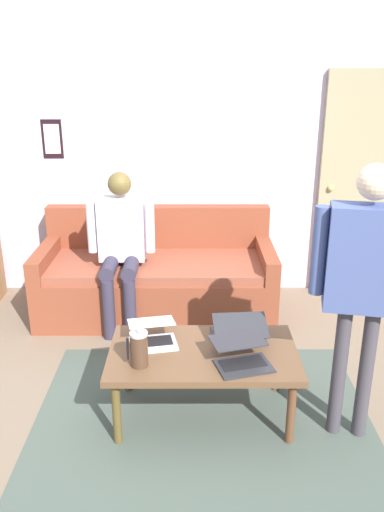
% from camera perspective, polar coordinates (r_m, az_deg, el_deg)
% --- Properties ---
extents(ground_plane, '(7.68, 7.68, 0.00)m').
position_cam_1_polar(ground_plane, '(3.32, -0.78, -18.50)').
color(ground_plane, '#776451').
extents(area_rug, '(2.09, 1.77, 0.01)m').
position_cam_1_polar(area_rug, '(3.37, 1.21, -17.83)').
color(area_rug, '#455148').
rests_on(area_rug, ground_plane).
extents(back_wall, '(7.04, 0.11, 2.70)m').
position_cam_1_polar(back_wall, '(4.85, -0.55, 11.57)').
color(back_wall, silver).
rests_on(back_wall, ground_plane).
extents(interior_door, '(0.82, 0.09, 2.05)m').
position_cam_1_polar(interior_door, '(5.07, 18.24, 7.21)').
color(interior_door, tan).
rests_on(interior_door, ground_plane).
extents(couch, '(2.01, 0.86, 0.88)m').
position_cam_1_polar(couch, '(4.60, -3.84, -2.47)').
color(couch, brown).
rests_on(couch, ground_plane).
extents(coffee_table, '(1.14, 0.66, 0.45)m').
position_cam_1_polar(coffee_table, '(3.22, 1.22, -11.07)').
color(coffee_table, brown).
rests_on(coffee_table, ground_plane).
extents(laptop_left, '(0.34, 0.34, 0.13)m').
position_cam_1_polar(laptop_left, '(3.28, -4.34, -8.71)').
color(laptop_left, silver).
rests_on(laptop_left, coffee_table).
extents(laptop_center, '(0.35, 0.31, 0.15)m').
position_cam_1_polar(laptop_center, '(3.33, 5.15, -8.25)').
color(laptop_center, '#28282D').
rests_on(laptop_center, coffee_table).
extents(laptop_right, '(0.38, 0.39, 0.12)m').
position_cam_1_polar(laptop_right, '(3.07, 5.45, -10.91)').
color(laptop_right, '#28282D').
rests_on(laptop_right, coffee_table).
extents(french_press, '(0.12, 0.10, 0.24)m').
position_cam_1_polar(french_press, '(3.02, -5.81, -10.08)').
color(french_press, '#4C3323').
rests_on(french_press, coffee_table).
extents(person_standing, '(0.57, 0.26, 1.62)m').
position_cam_1_polar(person_standing, '(2.93, 18.35, -1.66)').
color(person_standing, '#403B43').
rests_on(person_standing, ground_plane).
extents(person_seated, '(0.55, 0.51, 1.28)m').
position_cam_1_polar(person_seated, '(4.27, -7.79, 1.59)').
color(person_seated, '#322D3F').
rests_on(person_seated, ground_plane).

